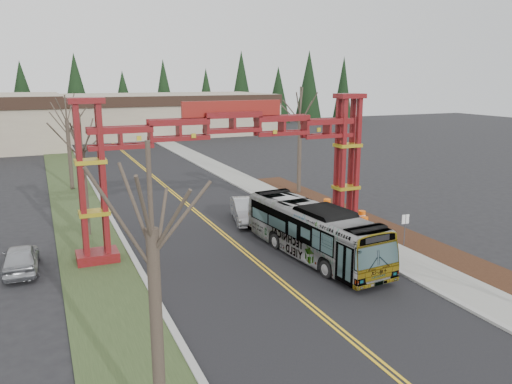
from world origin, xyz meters
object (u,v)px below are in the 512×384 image
retail_building_east (161,114)px  bare_tree_median_mid (82,148)px  bare_tree_median_far (67,121)px  barrel_south (364,224)px  silver_sedan (246,210)px  parked_car_near_a (21,258)px  bare_tree_median_near (152,230)px  barrel_mid (362,217)px  street_sign (405,224)px  transit_bus (313,231)px  bare_tree_right_far (300,115)px  gateway_arch (233,146)px  barrel_north (327,206)px

retail_building_east → bare_tree_median_mid: bare_tree_median_mid is taller
bare_tree_median_far → barrel_south: bearing=-50.8°
silver_sedan → parked_car_near_a: silver_sedan is taller
bare_tree_median_near → barrel_mid: size_ratio=9.08×
bare_tree_median_mid → street_sign: 20.12m
bare_tree_median_mid → transit_bus: bearing=-39.0°
bare_tree_median_near → barrel_mid: (17.60, 15.54, -5.72)m
retail_building_east → parked_car_near_a: 65.59m
transit_bus → bare_tree_right_far: size_ratio=1.19×
parked_car_near_a → street_sign: street_sign is taller
gateway_arch → barrel_south: bearing=-6.4°
barrel_south → bare_tree_median_mid: bearing=160.2°
barrel_mid → barrel_north: 3.68m
bare_tree_median_far → retail_building_east: bearing=66.9°
bare_tree_median_near → barrel_north: 26.27m
gateway_arch → bare_tree_right_far: (10.00, 10.19, 0.82)m
bare_tree_right_far → bare_tree_median_mid: bearing=-164.2°
gateway_arch → parked_car_near_a: (-11.80, 0.16, -5.25)m
bare_tree_median_mid → barrel_mid: (17.60, -4.79, -5.19)m
parked_car_near_a → bare_tree_right_far: bearing=-153.8°
transit_bus → silver_sedan: 8.06m
barrel_north → parked_car_near_a: bearing=-169.7°
retail_building_east → barrel_north: (-0.97, -58.02, -3.01)m
bare_tree_median_mid → bare_tree_right_far: bare_tree_right_far is taller
bare_tree_median_mid → barrel_mid: bearing=-15.2°
bare_tree_right_far → street_sign: 15.95m
silver_sedan → gateway_arch: bearing=-108.5°
retail_building_east → street_sign: (-0.99, -66.76, -2.06)m
bare_tree_right_far → gateway_arch: bearing=-134.5°
transit_bus → bare_tree_median_near: bearing=-139.9°
retail_building_east → bare_tree_median_near: bearing=-103.1°
gateway_arch → parked_car_near_a: 12.91m
retail_building_east → silver_sedan: size_ratio=7.68×
retail_building_east → bare_tree_median_far: 46.02m
bare_tree_median_near → street_sign: bare_tree_median_near is taller
bare_tree_median_far → barrel_north: (17.03, -15.75, -5.66)m
bare_tree_median_near → barrel_south: bearing=40.2°
bare_tree_right_far → transit_bus: bearing=-115.5°
retail_building_east → bare_tree_median_near: size_ratio=4.51×
transit_bus → barrel_north: 9.88m
barrel_mid → parked_car_near_a: bearing=-179.6°
silver_sedan → barrel_north: silver_sedan is taller
bare_tree_median_mid → bare_tree_median_near: bearing=-90.0°
gateway_arch → parked_car_near_a: bearing=179.2°
street_sign → barrel_north: size_ratio=2.02×
silver_sedan → bare_tree_median_mid: bearing=-172.5°
transit_bus → bare_tree_median_mid: bearing=136.1°
barrel_mid → bare_tree_median_far: bearing=132.2°
barrel_mid → barrel_south: bearing=-118.9°
parked_car_near_a → street_sign: 21.40m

